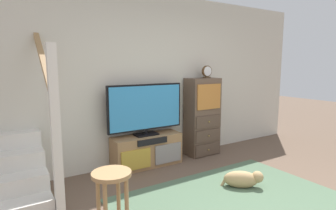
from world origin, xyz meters
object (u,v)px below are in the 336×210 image
(side_cabinet, at_px, (202,117))
(bar_stool_near, at_px, (112,191))
(television, at_px, (146,108))
(desk_clock, at_px, (207,72))
(dog, at_px, (243,179))
(media_console, at_px, (147,151))

(side_cabinet, height_order, bar_stool_near, side_cabinet)
(television, relative_size, bar_stool_near, 1.82)
(desk_clock, relative_size, dog, 0.46)
(television, height_order, bar_stool_near, television)
(media_console, bearing_deg, desk_clock, -0.23)
(desk_clock, xyz_separation_m, bar_stool_near, (-2.33, -1.55, -0.95))
(side_cabinet, relative_size, desk_clock, 6.27)
(media_console, height_order, television, television)
(television, height_order, side_cabinet, side_cabinet)
(side_cabinet, xyz_separation_m, bar_stool_near, (-2.26, -1.57, -0.16))
(television, xyz_separation_m, side_cabinet, (1.11, -0.01, -0.24))
(dog, bearing_deg, bar_stool_near, -173.47)
(media_console, distance_m, bar_stool_near, 1.96)
(television, xyz_separation_m, bar_stool_near, (-1.15, -1.58, -0.41))
(television, bearing_deg, media_console, -90.00)
(desk_clock, height_order, bar_stool_near, desk_clock)
(bar_stool_near, relative_size, dog, 1.45)
(side_cabinet, xyz_separation_m, dog, (-0.41, -1.36, -0.56))
(television, height_order, desk_clock, desk_clock)
(bar_stool_near, bearing_deg, dog, 6.53)
(television, distance_m, side_cabinet, 1.13)
(media_console, relative_size, dog, 2.35)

